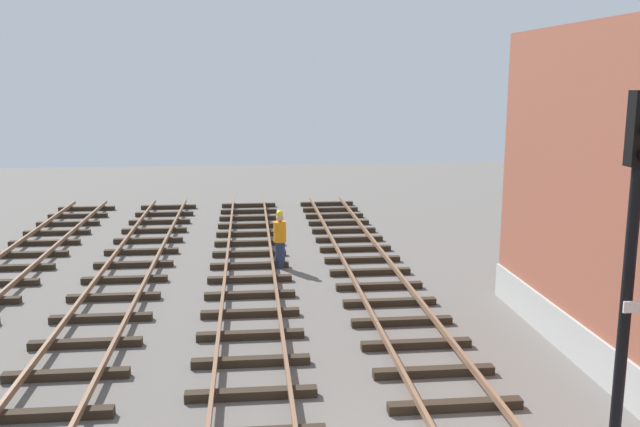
% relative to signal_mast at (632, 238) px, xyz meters
% --- Properties ---
extents(signal_mast, '(0.36, 0.40, 5.79)m').
position_rel_signal_mast_xyz_m(signal_mast, '(0.00, 0.00, 0.00)').
color(signal_mast, black).
rests_on(signal_mast, ground).
extents(track_worker_foreground, '(0.40, 0.40, 1.87)m').
position_rel_signal_mast_xyz_m(track_worker_foreground, '(-4.74, 11.92, -2.68)').
color(track_worker_foreground, '#262D4C').
rests_on(track_worker_foreground, ground).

